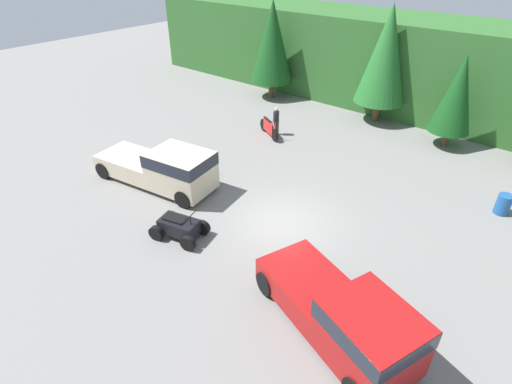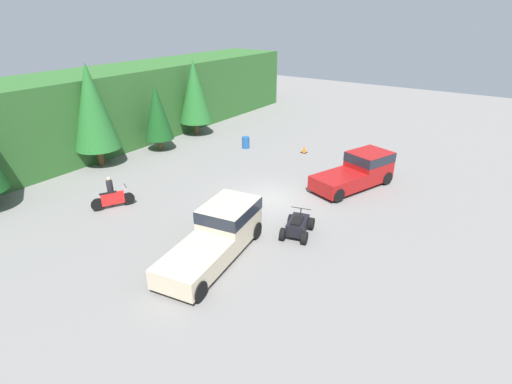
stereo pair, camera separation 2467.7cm
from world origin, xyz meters
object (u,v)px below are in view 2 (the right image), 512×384
Objects in this scene: pickup_truck_second at (219,232)px; steel_barrel at (246,143)px; dirt_bike at (113,200)px; quad_atv at (298,226)px; traffic_cone at (304,149)px; rider_person at (110,190)px; pickup_truck_red at (359,170)px.

pickup_truck_second reaches higher than steel_barrel.
steel_barrel is (12.30, 0.02, -0.04)m from dirt_bike.
quad_atv is at bearing -44.21° from dirt_bike.
quad_atv is 12.00m from traffic_cone.
pickup_truck_second is 2.73× the size of quad_atv.
traffic_cone is 0.62× the size of steel_barrel.
dirt_bike is 12.30m from steel_barrel.
rider_person reaches higher than dirt_bike.
pickup_truck_red reaches higher than traffic_cone.
pickup_truck_red is 14.23m from dirt_bike.
pickup_truck_second reaches higher than rider_person.
rider_person is 12.11m from steel_barrel.
steel_barrel reaches higher than traffic_cone.
rider_person is at bearing 161.26° from traffic_cone.
dirt_bike is at bearing 156.55° from pickup_truck_red.
rider_person reaches higher than steel_barrel.
quad_atv is 13.29m from steel_barrel.
quad_atv is at bearing -153.62° from traffic_cone.
dirt_bike is 10.05m from quad_atv.
rider_person is 14.42m from traffic_cone.
dirt_bike reaches higher than quad_atv.
pickup_truck_second reaches higher than traffic_cone.
pickup_truck_second is 14.55m from steel_barrel.
quad_atv is (3.10, -9.56, -0.04)m from dirt_bike.
pickup_truck_red is 14.35m from rider_person.
steel_barrel is (2.00, 9.81, -0.58)m from pickup_truck_red.
rider_person is at bearing 154.82° from pickup_truck_red.
pickup_truck_red is at bearing -15.70° from dirt_bike.
pickup_truck_second is 3.77× the size of rider_person.
quad_atv is (3.26, -2.10, -0.58)m from pickup_truck_second.
rider_person is (0.37, 7.86, -0.13)m from pickup_truck_second.
dirt_bike is at bearing -75.46° from rider_person.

